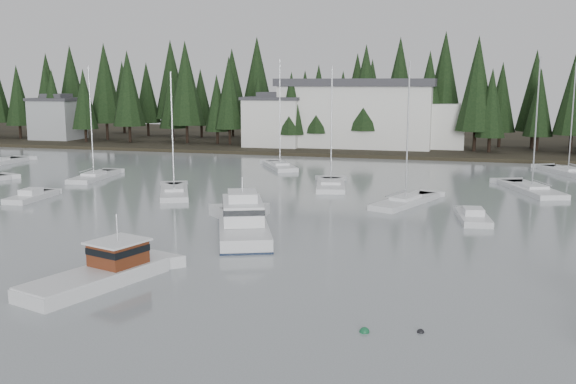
{
  "coord_description": "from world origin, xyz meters",
  "views": [
    {
      "loc": [
        11.83,
        -21.53,
        10.96
      ],
      "look_at": [
        -1.09,
        25.68,
        2.5
      ],
      "focal_mm": 40.0,
      "sensor_mm": 36.0,
      "label": 1
    }
  ],
  "objects_px": {
    "harbor_inn": "(369,114)",
    "sailboat_4": "(94,178)",
    "sailboat_3": "(532,191)",
    "runabout_0": "(31,198)",
    "house_west": "(274,121)",
    "sailboat_5": "(280,167)",
    "sailboat_1": "(331,187)",
    "cabin_cruiser_center": "(243,225)",
    "runabout_1": "(473,219)",
    "sailboat_6": "(568,173)",
    "sailboat_8": "(405,203)",
    "lobster_boat_brown": "(100,275)",
    "house_far_west": "(57,118)",
    "sailboat_11": "(174,194)"
  },
  "relations": [
    {
      "from": "house_west",
      "to": "runabout_1",
      "type": "bearing_deg",
      "value": -57.42
    },
    {
      "from": "cabin_cruiser_center",
      "to": "sailboat_6",
      "type": "xyz_separation_m",
      "value": [
        27.51,
        39.61,
        -0.64
      ]
    },
    {
      "from": "runabout_0",
      "to": "lobster_boat_brown",
      "type": "bearing_deg",
      "value": -139.31
    },
    {
      "from": "sailboat_1",
      "to": "runabout_0",
      "type": "bearing_deg",
      "value": 107.51
    },
    {
      "from": "sailboat_8",
      "to": "sailboat_6",
      "type": "bearing_deg",
      "value": -12.77
    },
    {
      "from": "house_west",
      "to": "runabout_0",
      "type": "relative_size",
      "value": 1.59
    },
    {
      "from": "sailboat_8",
      "to": "lobster_boat_brown",
      "type": "bearing_deg",
      "value": 175.09
    },
    {
      "from": "cabin_cruiser_center",
      "to": "sailboat_6",
      "type": "height_order",
      "value": "sailboat_6"
    },
    {
      "from": "harbor_inn",
      "to": "runabout_1",
      "type": "bearing_deg",
      "value": -72.95
    },
    {
      "from": "house_west",
      "to": "sailboat_1",
      "type": "height_order",
      "value": "sailboat_1"
    },
    {
      "from": "house_far_west",
      "to": "runabout_0",
      "type": "relative_size",
      "value": 1.41
    },
    {
      "from": "sailboat_4",
      "to": "sailboat_5",
      "type": "distance_m",
      "value": 23.01
    },
    {
      "from": "house_far_west",
      "to": "sailboat_1",
      "type": "bearing_deg",
      "value": -32.62
    },
    {
      "from": "house_west",
      "to": "sailboat_4",
      "type": "height_order",
      "value": "sailboat_4"
    },
    {
      "from": "sailboat_1",
      "to": "sailboat_5",
      "type": "xyz_separation_m",
      "value": [
        -9.35,
        13.31,
        0.02
      ]
    },
    {
      "from": "house_far_west",
      "to": "sailboat_4",
      "type": "relative_size",
      "value": 0.64
    },
    {
      "from": "house_west",
      "to": "sailboat_5",
      "type": "bearing_deg",
      "value": -71.72
    },
    {
      "from": "sailboat_1",
      "to": "sailboat_8",
      "type": "distance_m",
      "value": 11.05
    },
    {
      "from": "harbor_inn",
      "to": "lobster_boat_brown",
      "type": "distance_m",
      "value": 74.28
    },
    {
      "from": "sailboat_3",
      "to": "cabin_cruiser_center",
      "type": "bearing_deg",
      "value": 118.77
    },
    {
      "from": "harbor_inn",
      "to": "sailboat_5",
      "type": "distance_m",
      "value": 27.32
    },
    {
      "from": "sailboat_5",
      "to": "sailboat_11",
      "type": "distance_m",
      "value": 21.94
    },
    {
      "from": "harbor_inn",
      "to": "sailboat_3",
      "type": "xyz_separation_m",
      "value": [
        21.7,
        -36.04,
        -5.71
      ]
    },
    {
      "from": "sailboat_3",
      "to": "sailboat_6",
      "type": "bearing_deg",
      "value": -40.18
    },
    {
      "from": "harbor_inn",
      "to": "sailboat_4",
      "type": "distance_m",
      "value": 47.84
    },
    {
      "from": "lobster_boat_brown",
      "to": "sailboat_3",
      "type": "xyz_separation_m",
      "value": [
        25.8,
        37.93,
        -0.41
      ]
    },
    {
      "from": "sailboat_4",
      "to": "sailboat_1",
      "type": "bearing_deg",
      "value": -94.49
    },
    {
      "from": "sailboat_3",
      "to": "sailboat_8",
      "type": "xyz_separation_m",
      "value": [
        -11.69,
        -10.08,
        0.01
      ]
    },
    {
      "from": "sailboat_5",
      "to": "runabout_0",
      "type": "xyz_separation_m",
      "value": [
        -16.47,
        -27.48,
        0.04
      ]
    },
    {
      "from": "house_west",
      "to": "house_far_west",
      "type": "height_order",
      "value": "house_west"
    },
    {
      "from": "sailboat_6",
      "to": "runabout_1",
      "type": "relative_size",
      "value": 2.2
    },
    {
      "from": "house_west",
      "to": "runabout_0",
      "type": "bearing_deg",
      "value": -100.4
    },
    {
      "from": "sailboat_5",
      "to": "sailboat_6",
      "type": "bearing_deg",
      "value": -113.01
    },
    {
      "from": "sailboat_1",
      "to": "runabout_1",
      "type": "distance_m",
      "value": 19.09
    },
    {
      "from": "sailboat_3",
      "to": "runabout_1",
      "type": "xyz_separation_m",
      "value": [
        -5.86,
        -15.63,
        0.06
      ]
    },
    {
      "from": "sailboat_3",
      "to": "sailboat_5",
      "type": "bearing_deg",
      "value": 50.68
    },
    {
      "from": "harbor_inn",
      "to": "sailboat_5",
      "type": "bearing_deg",
      "value": -106.74
    },
    {
      "from": "sailboat_11",
      "to": "sailboat_1",
      "type": "bearing_deg",
      "value": -85.21
    },
    {
      "from": "runabout_1",
      "to": "cabin_cruiser_center",
      "type": "bearing_deg",
      "value": 112.11
    },
    {
      "from": "harbor_inn",
      "to": "runabout_1",
      "type": "xyz_separation_m",
      "value": [
        15.85,
        -51.67,
        -5.64
      ]
    },
    {
      "from": "sailboat_8",
      "to": "sailboat_1",
      "type": "bearing_deg",
      "value": 71.13
    },
    {
      "from": "house_west",
      "to": "runabout_0",
      "type": "height_order",
      "value": "house_west"
    },
    {
      "from": "harbor_inn",
      "to": "cabin_cruiser_center",
      "type": "distance_m",
      "value": 61.18
    },
    {
      "from": "sailboat_3",
      "to": "runabout_0",
      "type": "height_order",
      "value": "sailboat_3"
    },
    {
      "from": "sailboat_11",
      "to": "runabout_1",
      "type": "height_order",
      "value": "sailboat_11"
    },
    {
      "from": "lobster_boat_brown",
      "to": "runabout_1",
      "type": "bearing_deg",
      "value": -24.22
    },
    {
      "from": "harbor_inn",
      "to": "sailboat_3",
      "type": "bearing_deg",
      "value": -58.94
    },
    {
      "from": "sailboat_5",
      "to": "cabin_cruiser_center",
      "type": "bearing_deg",
      "value": 161.81
    },
    {
      "from": "sailboat_5",
      "to": "sailboat_1",
      "type": "bearing_deg",
      "value": -174.85
    },
    {
      "from": "house_far_west",
      "to": "runabout_0",
      "type": "bearing_deg",
      "value": -57.57
    }
  ]
}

